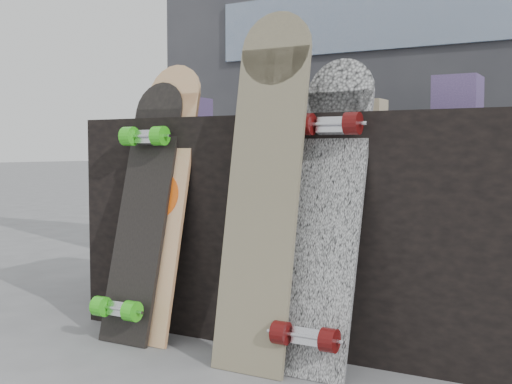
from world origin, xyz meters
The scene contains 10 objects.
ground centered at (0.00, 0.00, 0.00)m, with size 60.00×60.00×0.00m, color slate.
vendor_table centered at (0.00, 0.50, 0.40)m, with size 1.60×0.60×0.80m, color black.
booth centered at (0.00, 1.35, 1.10)m, with size 2.40×0.22×2.20m.
merch_box_purple centered at (-0.58, 0.57, 0.85)m, with size 0.18×0.12×0.10m, color #3C2F62.
merch_box_small centered at (0.57, 0.46, 0.86)m, with size 0.14×0.14×0.12m, color #3C2F62.
merch_box_flat centered at (0.19, 0.51, 0.83)m, with size 0.22×0.10×0.06m, color #D1B78C.
longboard_geisha centered at (-0.42, 0.17, 0.53)m, with size 0.23×0.26×1.00m.
longboard_celtic centered at (0.06, 0.08, 0.60)m, with size 0.25×0.24×1.13m.
longboard_cascadia centered at (0.25, 0.13, 0.50)m, with size 0.22×0.34×0.98m.
skateboard_dark centered at (-0.47, 0.13, 0.48)m, with size 0.21×0.32×0.94m.
Camera 1 is at (1.02, -1.69, 0.68)m, focal length 45.00 mm.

